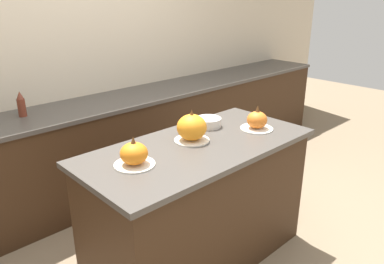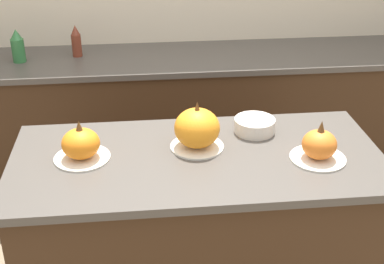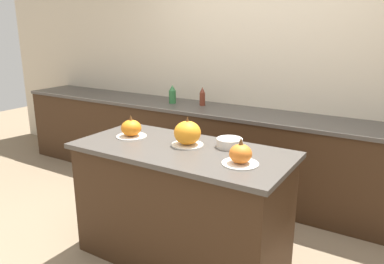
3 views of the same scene
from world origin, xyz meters
name	(u,v)px [view 3 (image 3 of 3)]	position (x,y,z in m)	size (l,w,h in m)	color
ground_plane	(182,257)	(0.00, 0.00, 0.00)	(12.00, 12.00, 0.00)	#847056
wall_back	(266,72)	(0.00, 1.59, 1.25)	(8.00, 0.06, 2.50)	beige
kitchen_island	(181,205)	(0.00, 0.00, 0.44)	(1.55, 0.73, 0.88)	#382314
back_counter	(250,156)	(0.00, 1.26, 0.44)	(6.00, 0.60, 0.89)	#382314
pumpkin_cake_left	(131,129)	(-0.48, 0.03, 0.94)	(0.23, 0.23, 0.17)	silver
pumpkin_cake_center	(187,134)	(0.01, 0.07, 0.97)	(0.23, 0.23, 0.21)	silver
pumpkin_cake_right	(241,155)	(0.49, -0.08, 0.94)	(0.23, 0.23, 0.17)	silver
bottle_tall	(202,97)	(-0.60, 1.33, 0.98)	(0.06, 0.06, 0.20)	maroon
bottle_short	(172,95)	(-0.94, 1.27, 0.98)	(0.08, 0.08, 0.20)	#2D6B38
mixing_bowl	(229,143)	(0.28, 0.19, 0.91)	(0.18, 0.18, 0.06)	beige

